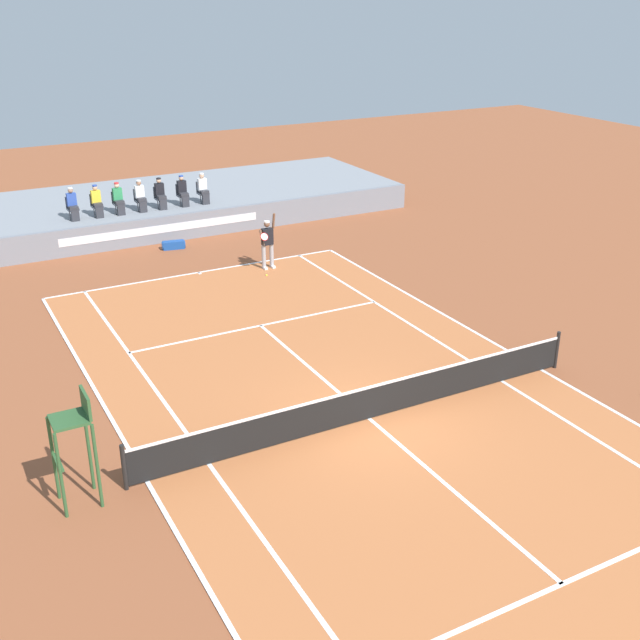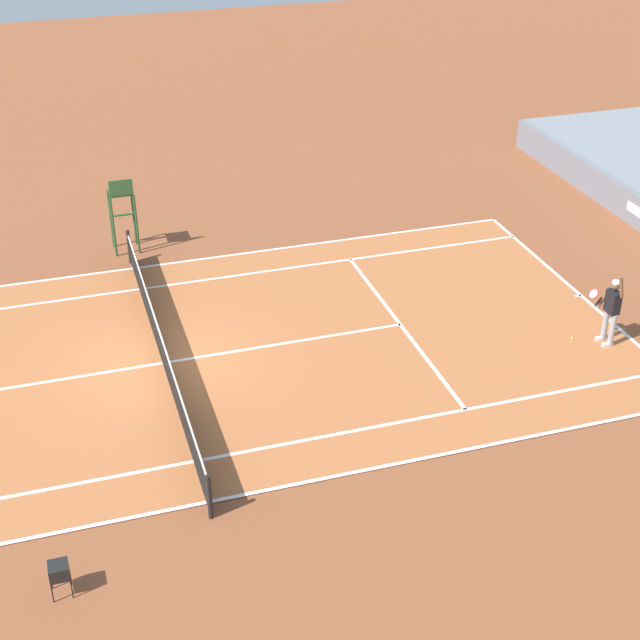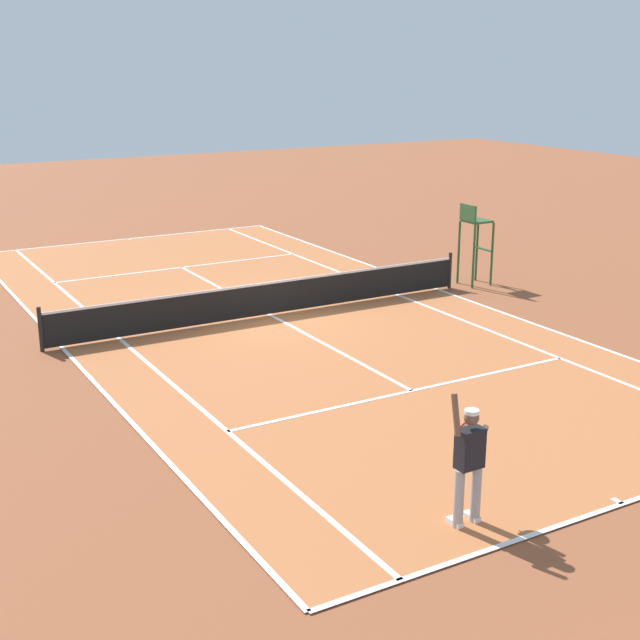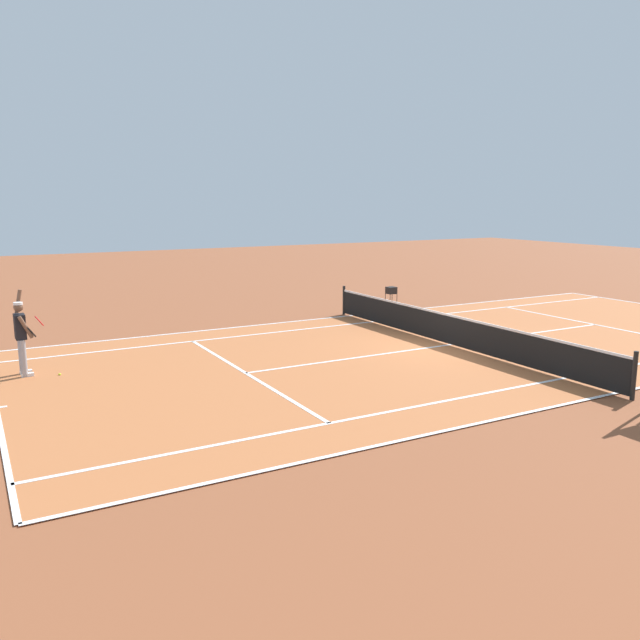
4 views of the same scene
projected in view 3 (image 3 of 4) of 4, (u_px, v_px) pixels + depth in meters
The scene contains 6 objects.
ground_plane at pixel (271, 316), 23.29m from camera, with size 80.00×80.00×0.00m, color brown.
court at pixel (271, 315), 23.28m from camera, with size 11.08×23.88×0.03m.
net at pixel (270, 297), 23.14m from camera, with size 11.98×0.10×1.07m.
tennis_player at pixel (469, 462), 12.57m from camera, with size 0.76×0.63×2.08m.
tennis_ball at pixel (456, 495), 13.65m from camera, with size 0.07×0.07×0.07m, color #D1E533.
umpire_chair at pixel (474, 234), 26.09m from camera, with size 0.77×0.77×2.44m.
Camera 3 is at (10.00, 20.03, 6.52)m, focal length 49.39 mm.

